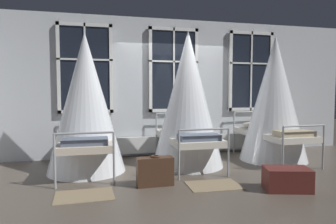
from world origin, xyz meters
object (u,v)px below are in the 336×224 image
(cot_second, at_px, (188,101))
(travel_trunk, at_px, (287,179))
(cot_first, at_px, (86,104))
(cot_third, at_px, (274,100))
(suitcase_dark, at_px, (155,171))

(cot_second, relative_size, travel_trunk, 4.07)
(cot_first, distance_m, travel_trunk, 3.55)
(cot_third, distance_m, suitcase_dark, 3.17)
(cot_first, distance_m, suitcase_dark, 1.82)
(suitcase_dark, bearing_deg, travel_trunk, -20.90)
(cot_second, distance_m, cot_third, 1.90)
(cot_third, relative_size, travel_trunk, 4.05)
(cot_second, xyz_separation_m, suitcase_dark, (-0.87, -1.11, -1.04))
(suitcase_dark, height_order, travel_trunk, suitcase_dark)
(cot_second, distance_m, suitcase_dark, 1.76)
(cot_second, bearing_deg, cot_first, 89.92)
(cot_first, height_order, cot_second, cot_second)
(cot_third, xyz_separation_m, travel_trunk, (-0.94, -1.81, -1.10))
(travel_trunk, bearing_deg, cot_second, 118.29)
(cot_first, distance_m, cot_second, 1.90)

